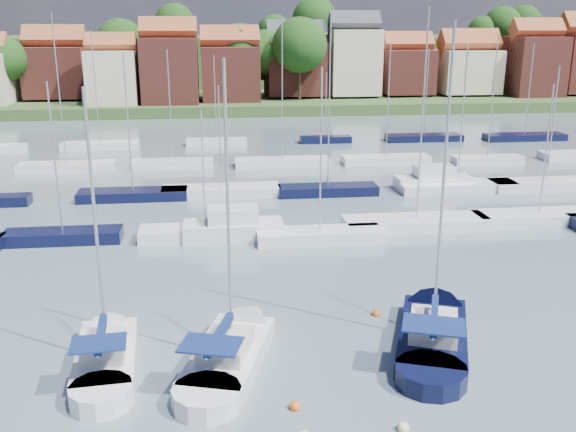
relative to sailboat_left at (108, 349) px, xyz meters
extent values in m
plane|color=#4D5F68|center=(11.59, 36.30, -0.36)|extent=(260.00, 260.00, 0.00)
cube|color=silver|center=(0.08, -0.94, -0.11)|extent=(3.03, 6.28, 1.20)
cone|color=silver|center=(-0.23, 2.85, -0.11)|extent=(2.77, 3.16, 2.54)
cylinder|color=silver|center=(0.33, -3.98, -0.11)|extent=(2.74, 2.74, 1.20)
cube|color=beige|center=(0.11, -1.37, 0.84)|extent=(1.98, 2.68, 0.70)
cylinder|color=#B2B2B7|center=(0.04, -0.52, 6.13)|extent=(0.14, 0.14, 11.28)
cylinder|color=#B2B2B7|center=(0.18, -2.21, 1.69)|extent=(0.38, 3.38, 0.10)
cube|color=navy|center=(0.18, -2.21, 1.84)|extent=(0.56, 3.23, 0.35)
cube|color=navy|center=(0.27, -3.31, 1.99)|extent=(2.28, 1.69, 0.08)
cube|color=silver|center=(5.45, -1.45, -0.11)|extent=(4.61, 7.21, 1.20)
cone|color=silver|center=(6.67, 2.54, -0.11)|extent=(3.61, 3.92, 2.79)
cylinder|color=silver|center=(4.48, -4.65, -0.11)|extent=(3.48, 3.48, 1.20)
cube|color=beige|center=(5.31, -1.90, 0.84)|extent=(2.68, 3.23, 0.70)
cylinder|color=#B2B2B7|center=(5.58, -1.01, 6.67)|extent=(0.14, 0.14, 12.38)
cylinder|color=#B2B2B7|center=(5.04, -2.79, 1.69)|extent=(1.18, 3.58, 0.10)
cube|color=navy|center=(5.04, -2.79, 1.84)|extent=(1.31, 3.46, 0.35)
cube|color=navy|center=(4.69, -3.94, 1.99)|extent=(2.75, 2.29, 0.08)
cube|color=black|center=(15.02, -0.66, -0.11)|extent=(5.40, 7.91, 1.20)
cone|color=black|center=(16.61, 3.62, -0.11)|extent=(4.09, 4.39, 3.04)
cylinder|color=black|center=(13.75, -4.08, -0.11)|extent=(3.91, 3.91, 1.20)
cube|color=beige|center=(14.85, -1.13, 0.84)|extent=(3.06, 3.59, 0.70)
cylinder|color=#B2B2B7|center=(15.20, -0.18, 7.40)|extent=(0.14, 0.14, 13.83)
cylinder|color=#B2B2B7|center=(14.49, -2.09, 1.69)|extent=(1.51, 3.84, 0.10)
cube|color=navy|center=(14.49, -2.09, 1.84)|extent=(1.62, 3.72, 0.35)
cube|color=navy|center=(14.03, -3.32, 1.99)|extent=(3.06, 2.61, 0.08)
sphere|color=#D85914|center=(7.91, -5.17, -0.36)|extent=(0.47, 0.47, 0.47)
sphere|color=beige|center=(11.71, -7.02, -0.36)|extent=(0.46, 0.46, 0.46)
sphere|color=#D85914|center=(13.17, 2.74, -0.36)|extent=(0.42, 0.42, 0.42)
cube|color=black|center=(-5.52, 16.84, -0.01)|extent=(8.01, 2.24, 1.00)
cylinder|color=#B2B2B7|center=(-5.52, 16.84, 5.56)|extent=(0.12, 0.12, 10.16)
cube|color=silver|center=(4.33, 16.50, -0.01)|extent=(9.22, 2.58, 1.00)
cylinder|color=#B2B2B7|center=(4.33, 16.50, 4.58)|extent=(0.12, 0.12, 8.18)
cube|color=silver|center=(12.23, 14.91, -0.01)|extent=(8.78, 2.46, 1.00)
cylinder|color=#B2B2B7|center=(12.23, 14.91, 6.01)|extent=(0.12, 0.12, 11.06)
cube|color=silver|center=(19.83, 16.97, -0.01)|extent=(10.79, 3.02, 1.00)
cylinder|color=#B2B2B7|center=(19.83, 16.97, 7.92)|extent=(0.12, 0.12, 14.87)
cube|color=silver|center=(29.57, 17.33, -0.01)|extent=(10.13, 2.84, 1.00)
cylinder|color=#B2B2B7|center=(29.57, 17.33, 5.28)|extent=(0.12, 0.12, 9.59)
cube|color=silver|center=(6.28, 16.30, 0.14)|extent=(7.00, 2.60, 1.40)
cube|color=silver|center=(6.28, 16.30, 1.24)|extent=(3.50, 2.20, 1.30)
cube|color=black|center=(-1.96, 27.94, -0.01)|extent=(9.30, 2.60, 1.00)
cylinder|color=#B2B2B7|center=(-1.96, 27.94, 6.23)|extent=(0.12, 0.12, 11.48)
cube|color=silver|center=(5.65, 28.31, -0.01)|extent=(10.40, 2.91, 1.00)
cylinder|color=#B2B2B7|center=(5.65, 28.31, 4.87)|extent=(0.12, 0.12, 8.77)
cube|color=black|center=(15.07, 27.58, -0.01)|extent=(8.80, 2.46, 1.00)
cylinder|color=#B2B2B7|center=(15.07, 27.58, 7.65)|extent=(0.12, 0.12, 14.33)
cube|color=silver|center=(26.99, 27.47, -0.01)|extent=(10.73, 3.00, 1.00)
cylinder|color=#B2B2B7|center=(26.99, 27.47, 6.56)|extent=(0.12, 0.12, 12.14)
cube|color=silver|center=(35.42, 27.27, -0.01)|extent=(10.48, 2.93, 1.00)
cylinder|color=#B2B2B7|center=(35.42, 27.27, 5.62)|extent=(0.12, 0.12, 10.28)
cube|color=silver|center=(25.05, 28.30, 0.14)|extent=(7.00, 2.60, 1.40)
cube|color=silver|center=(25.05, 28.30, 1.24)|extent=(3.50, 2.20, 1.30)
cube|color=silver|center=(-10.12, 40.51, -0.01)|extent=(9.71, 2.72, 1.00)
cylinder|color=#B2B2B7|center=(-10.12, 40.51, 7.93)|extent=(0.12, 0.12, 14.88)
cube|color=silver|center=(0.76, 40.81, -0.01)|extent=(8.49, 2.38, 1.00)
cylinder|color=#B2B2B7|center=(0.76, 40.81, 6.14)|extent=(0.12, 0.12, 11.31)
cube|color=silver|center=(12.39, 40.08, -0.01)|extent=(10.16, 2.85, 1.00)
cylinder|color=#B2B2B7|center=(12.39, 40.08, 7.78)|extent=(0.12, 0.12, 14.59)
cube|color=silver|center=(23.77, 40.20, -0.01)|extent=(9.53, 2.67, 1.00)
cylinder|color=#B2B2B7|center=(23.77, 40.20, 6.44)|extent=(0.12, 0.12, 11.91)
cube|color=silver|center=(34.75, 38.81, -0.01)|extent=(7.62, 2.13, 1.00)
cylinder|color=#B2B2B7|center=(34.75, 38.81, 6.55)|extent=(0.12, 0.12, 12.13)
cube|color=silver|center=(-8.67, 52.86, -0.01)|extent=(9.24, 2.59, 1.00)
cylinder|color=#B2B2B7|center=(-8.67, 52.86, 7.07)|extent=(0.12, 0.12, 13.17)
cube|color=silver|center=(5.51, 53.61, -0.01)|extent=(7.57, 2.12, 1.00)
cylinder|color=#B2B2B7|center=(5.51, 53.61, 5.61)|extent=(0.12, 0.12, 10.24)
cube|color=black|center=(19.48, 53.77, -0.01)|extent=(6.58, 1.84, 1.00)
cylinder|color=#B2B2B7|center=(19.48, 53.77, 4.49)|extent=(0.12, 0.12, 8.01)
cube|color=black|center=(32.53, 53.71, -0.01)|extent=(9.92, 2.78, 1.00)
cylinder|color=#B2B2B7|center=(32.53, 53.71, 5.94)|extent=(0.12, 0.12, 10.92)
cube|color=black|center=(45.87, 52.67, -0.01)|extent=(10.55, 2.95, 1.00)
cylinder|color=#B2B2B7|center=(45.87, 52.67, 6.24)|extent=(0.12, 0.12, 11.51)
cube|color=#3B4F27|center=(11.59, 113.30, -0.06)|extent=(200.00, 70.00, 3.00)
cube|color=#3B4F27|center=(11.59, 138.30, 4.64)|extent=(200.00, 60.00, 14.00)
cube|color=brown|center=(-22.05, 94.09, 6.20)|extent=(10.37, 9.97, 8.73)
cube|color=brown|center=(-22.05, 94.09, 11.83)|extent=(10.57, 5.13, 5.13)
cube|color=beige|center=(-11.15, 85.31, 5.72)|extent=(8.09, 8.80, 8.96)
cube|color=brown|center=(-11.15, 85.31, 11.19)|extent=(8.25, 4.00, 4.00)
cube|color=brown|center=(-1.76, 86.24, 6.72)|extent=(9.36, 10.17, 10.97)
cube|color=brown|center=(-1.76, 86.24, 13.35)|extent=(9.54, 4.63, 4.63)
cube|color=brown|center=(8.55, 87.95, 5.95)|extent=(9.90, 8.56, 9.42)
cube|color=brown|center=(8.55, 87.95, 11.87)|extent=(10.10, 4.90, 4.90)
cube|color=brown|center=(20.69, 92.95, 6.58)|extent=(10.59, 8.93, 9.49)
cube|color=#383A42|center=(20.69, 92.95, 12.62)|extent=(10.80, 5.24, 5.24)
cube|color=beige|center=(31.30, 92.10, 7.66)|extent=(9.01, 8.61, 11.65)
cube|color=#383A42|center=(31.30, 92.10, 14.59)|extent=(9.19, 4.46, 4.46)
cube|color=brown|center=(41.77, 93.30, 5.84)|extent=(9.10, 9.34, 8.00)
cube|color=brown|center=(41.77, 93.30, 10.95)|extent=(9.28, 4.50, 4.50)
cube|color=beige|center=(53.55, 92.89, 5.78)|extent=(10.86, 9.59, 7.88)
cube|color=brown|center=(53.55, 92.89, 11.04)|extent=(11.07, 5.37, 5.37)
cube|color=brown|center=(65.35, 90.22, 6.72)|extent=(9.18, 9.96, 10.97)
cube|color=brown|center=(65.35, 90.22, 13.33)|extent=(9.36, 4.54, 4.54)
cylinder|color=#382619|center=(68.37, 111.81, 8.15)|extent=(0.50, 0.50, 4.47)
sphere|color=#254816|center=(68.37, 111.81, 14.22)|extent=(8.18, 8.18, 8.18)
cylinder|color=#382619|center=(15.05, 92.23, 3.46)|extent=(0.50, 0.50, 4.46)
sphere|color=#254816|center=(15.05, 92.23, 9.51)|extent=(8.15, 8.15, 8.15)
cylinder|color=#382619|center=(26.81, 109.98, 8.21)|extent=(0.50, 0.50, 5.15)
sphere|color=#254816|center=(26.81, 109.98, 15.20)|extent=(9.41, 9.41, 9.41)
cylinder|color=#382619|center=(-1.95, 112.62, 8.31)|extent=(0.50, 0.50, 4.56)
sphere|color=#254816|center=(-1.95, 112.62, 14.50)|extent=(8.34, 8.34, 8.34)
cylinder|color=#382619|center=(-11.64, 101.55, 3.81)|extent=(0.50, 0.50, 5.15)
sphere|color=#254816|center=(-11.64, 101.55, 10.80)|extent=(9.42, 9.42, 9.42)
cylinder|color=#382619|center=(-27.08, 103.62, 6.39)|extent=(0.50, 0.50, 3.42)
sphere|color=#254816|center=(-27.08, 103.62, 11.04)|extent=(6.26, 6.26, 6.26)
cylinder|color=#382619|center=(25.35, 101.01, 3.12)|extent=(0.50, 0.50, 3.77)
sphere|color=#254816|center=(25.35, 101.01, 8.23)|extent=(6.89, 6.89, 6.89)
cylinder|color=#382619|center=(20.64, 87.24, 3.84)|extent=(0.50, 0.50, 5.21)
sphere|color=#254816|center=(20.64, 87.24, 10.92)|extent=(9.53, 9.53, 9.53)
cylinder|color=#382619|center=(73.52, 97.92, 2.72)|extent=(0.50, 0.50, 2.97)
sphere|color=#254816|center=(73.52, 97.92, 6.76)|extent=(5.44, 5.44, 5.44)
cylinder|color=#382619|center=(10.44, 90.06, 3.66)|extent=(0.50, 0.50, 4.84)
sphere|color=#254816|center=(10.44, 90.06, 10.23)|extent=(8.85, 8.85, 8.85)
cylinder|color=#382619|center=(64.27, 112.02, 7.80)|extent=(0.50, 0.50, 3.72)
sphere|color=#254816|center=(64.27, 112.02, 12.85)|extent=(6.80, 6.80, 6.80)
cylinder|color=#382619|center=(65.64, 90.43, 3.26)|extent=(0.50, 0.50, 4.05)
sphere|color=#254816|center=(65.64, 90.43, 8.75)|extent=(7.40, 7.40, 7.40)
cylinder|color=#382619|center=(-29.37, 89.09, 3.24)|extent=(0.50, 0.50, 4.00)
sphere|color=#254816|center=(-29.37, 89.09, 8.67)|extent=(7.32, 7.32, 7.32)
cylinder|color=#382619|center=(18.43, 109.59, 7.54)|extent=(0.50, 0.50, 3.93)
sphere|color=#254816|center=(18.43, 109.59, 12.88)|extent=(7.19, 7.19, 7.19)
cylinder|color=#382619|center=(42.24, 96.47, 3.15)|extent=(0.50, 0.50, 3.82)
sphere|color=#254816|center=(42.24, 96.47, 8.34)|extent=(6.99, 6.99, 6.99)
cylinder|color=#382619|center=(-5.85, 89.43, 2.98)|extent=(0.50, 0.50, 3.48)
sphere|color=#254816|center=(-5.85, 89.43, 7.70)|extent=(6.37, 6.37, 6.37)
cylinder|color=#382619|center=(69.11, 99.11, 2.73)|extent=(0.50, 0.50, 2.99)
sphere|color=#254816|center=(69.11, 99.11, 6.78)|extent=(5.46, 5.46, 5.46)
cylinder|color=#382619|center=(15.20, 95.34, 2.86)|extent=(0.50, 0.50, 3.25)
sphere|color=#254816|center=(15.20, 95.34, 7.27)|extent=(5.94, 5.94, 5.94)
cylinder|color=#382619|center=(8.54, 97.04, 2.73)|extent=(0.50, 0.50, 2.98)
sphere|color=#254816|center=(8.54, 97.04, 6.78)|extent=(5.46, 5.46, 5.46)
cylinder|color=#382619|center=(76.25, 118.05, 8.99)|extent=(0.50, 0.50, 4.29)
sphere|color=#254816|center=(76.25, 118.05, 14.81)|extent=(7.84, 7.84, 7.84)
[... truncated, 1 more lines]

